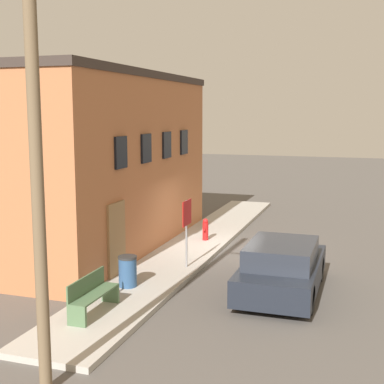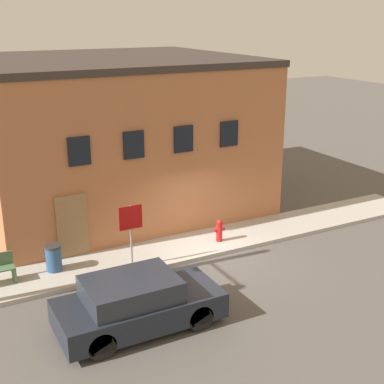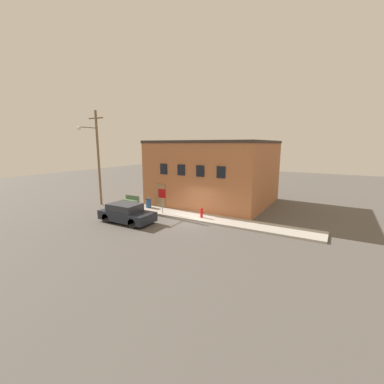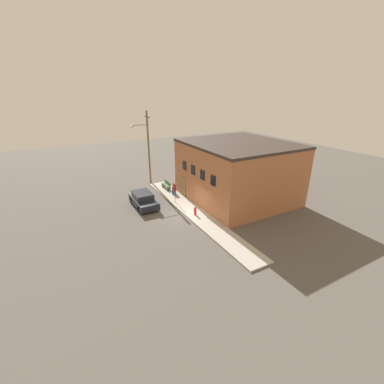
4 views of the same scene
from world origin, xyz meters
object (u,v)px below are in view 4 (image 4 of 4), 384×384
object	(u,v)px
fire_hydrant	(195,211)
trash_bin	(174,190)
stop_sign	(175,190)
utility_pole	(147,145)
bench	(166,185)
parked_car	(143,200)

from	to	relation	value
fire_hydrant	trash_bin	bearing A→B (deg)	175.40
stop_sign	utility_pole	size ratio (longest dim) A/B	0.23
fire_hydrant	stop_sign	world-z (taller)	stop_sign
bench	utility_pole	xyz separation A→B (m)	(-3.09, -0.97, 4.16)
utility_pole	parked_car	bearing A→B (deg)	-24.77
trash_bin	parked_car	size ratio (longest dim) A/B	0.20
stop_sign	bench	size ratio (longest dim) A/B	1.21
fire_hydrant	utility_pole	bearing A→B (deg)	-176.99
trash_bin	parked_car	distance (m)	4.03
utility_pole	parked_car	xyz separation A→B (m)	(6.19, -2.86, -4.06)
fire_hydrant	utility_pole	distance (m)	11.43
parked_car	bench	bearing A→B (deg)	129.10
stop_sign	bench	distance (m)	4.35
stop_sign	fire_hydrant	bearing A→B (deg)	7.64
trash_bin	stop_sign	bearing A→B (deg)	-22.44
stop_sign	bench	bearing A→B (deg)	168.31
trash_bin	utility_pole	distance (m)	6.64
bench	trash_bin	size ratio (longest dim) A/B	2.02
fire_hydrant	stop_sign	size ratio (longest dim) A/B	0.39
fire_hydrant	parked_car	world-z (taller)	parked_car
fire_hydrant	stop_sign	xyz separation A→B (m)	(-3.37, -0.45, 1.01)
bench	utility_pole	size ratio (longest dim) A/B	0.19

